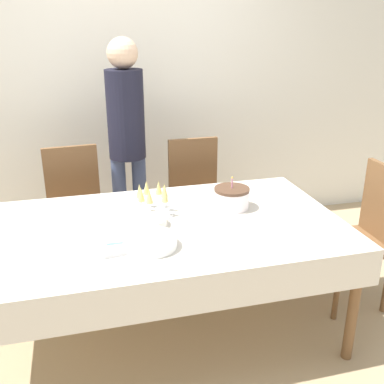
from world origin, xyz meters
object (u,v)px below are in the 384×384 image
(birthday_cake, at_px, (232,198))
(plate_stack_main, at_px, (150,242))
(dining_chair_far_right, at_px, (196,194))
(person_standing, at_px, (126,130))
(champagne_tray, at_px, (152,198))
(plate_stack_dessert, at_px, (147,222))
(dining_chair_far_left, at_px, (76,206))
(dining_chair_right_end, at_px, (364,230))

(birthday_cake, distance_m, plate_stack_main, 0.70)
(dining_chair_far_right, bearing_deg, plate_stack_main, -115.93)
(person_standing, bearing_deg, champagne_tray, -87.63)
(birthday_cake, distance_m, plate_stack_dessert, 0.57)
(dining_chair_far_left, height_order, plate_stack_main, dining_chair_far_left)
(plate_stack_main, bearing_deg, champagne_tray, 78.60)
(dining_chair_right_end, xyz_separation_m, plate_stack_dessert, (-1.44, 0.01, 0.22))
(dining_chair_far_right, height_order, dining_chair_right_end, same)
(dining_chair_right_end, distance_m, birthday_cake, 0.94)
(dining_chair_right_end, bearing_deg, dining_chair_far_right, 134.76)
(dining_chair_far_left, bearing_deg, dining_chair_far_right, 0.02)
(dining_chair_right_end, bearing_deg, champagne_tray, 172.43)
(dining_chair_far_right, xyz_separation_m, dining_chair_right_end, (0.90, -0.91, 0.00))
(person_standing, bearing_deg, plate_stack_dessert, -91.39)
(dining_chair_right_end, bearing_deg, person_standing, 143.43)
(dining_chair_far_left, xyz_separation_m, plate_stack_dessert, (0.40, -0.90, 0.22))
(dining_chair_right_end, height_order, plate_stack_dessert, dining_chair_right_end)
(dining_chair_far_left, bearing_deg, champagne_tray, -57.73)
(plate_stack_dessert, bearing_deg, birthday_cake, 12.92)
(dining_chair_right_end, distance_m, champagne_tray, 1.43)
(dining_chair_far_right, xyz_separation_m, champagne_tray, (-0.48, -0.73, 0.29))
(champagne_tray, distance_m, plate_stack_main, 0.45)
(dining_chair_right_end, bearing_deg, plate_stack_dessert, 179.60)
(dining_chair_far_right, distance_m, dining_chair_right_end, 1.28)
(champagne_tray, xyz_separation_m, person_standing, (-0.04, 0.87, 0.22))
(plate_stack_main, bearing_deg, birthday_cake, 33.85)
(dining_chair_far_right, distance_m, champagne_tray, 0.92)
(dining_chair_right_end, height_order, birthday_cake, dining_chair_right_end)
(champagne_tray, relative_size, plate_stack_dessert, 1.26)
(plate_stack_main, distance_m, person_standing, 1.34)
(birthday_cake, distance_m, champagne_tray, 0.49)
(plate_stack_dessert, bearing_deg, dining_chair_far_left, 113.84)
(dining_chair_far_left, relative_size, person_standing, 0.56)
(dining_chair_far_left, height_order, birthday_cake, dining_chair_far_left)
(dining_chair_far_right, bearing_deg, person_standing, 164.74)
(plate_stack_main, bearing_deg, dining_chair_far_right, 64.07)
(dining_chair_far_left, relative_size, champagne_tray, 3.36)
(birthday_cake, distance_m, person_standing, 1.09)
(plate_stack_dessert, bearing_deg, person_standing, 88.61)
(person_standing, bearing_deg, dining_chair_far_right, -15.26)
(plate_stack_main, relative_size, person_standing, 0.16)
(birthday_cake, relative_size, plate_stack_main, 0.79)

